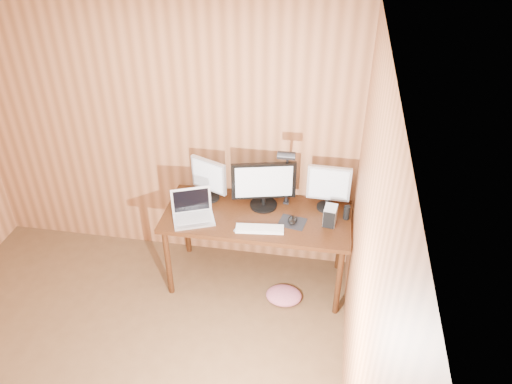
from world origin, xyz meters
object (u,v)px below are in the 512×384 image
(monitor_right, at_px, (329,187))
(keyboard, at_px, (260,229))
(speaker, at_px, (347,213))
(laptop, at_px, (193,211))
(desk, at_px, (258,221))
(monitor_center, at_px, (264,184))
(mouse, at_px, (292,220))
(desk_lamp, at_px, (287,169))
(phone, at_px, (239,228))
(monitor_left, at_px, (209,178))
(hard_drive, at_px, (330,216))

(monitor_right, relative_size, keyboard, 1.03)
(speaker, bearing_deg, laptop, -171.51)
(desk, xyz_separation_m, laptop, (-0.53, -0.19, 0.18))
(monitor_center, distance_m, speaker, 0.74)
(laptop, distance_m, mouse, 0.85)
(desk_lamp, bearing_deg, mouse, -65.53)
(monitor_center, distance_m, phone, 0.44)
(keyboard, relative_size, phone, 3.49)
(monitor_left, distance_m, hard_drive, 1.10)
(monitor_center, height_order, keyboard, monitor_center)
(laptop, height_order, keyboard, laptop)
(desk, bearing_deg, speaker, 0.09)
(phone, relative_size, desk_lamp, 0.18)
(monitor_center, bearing_deg, phone, -126.00)
(monitor_center, bearing_deg, monitor_right, -7.49)
(monitor_left, relative_size, phone, 3.41)
(desk, relative_size, keyboard, 3.93)
(monitor_left, height_order, hard_drive, monitor_left)
(laptop, bearing_deg, monitor_left, 53.36)
(monitor_left, relative_size, hard_drive, 2.48)
(monitor_right, distance_m, hard_drive, 0.26)
(monitor_left, bearing_deg, phone, -25.60)
(desk_lamp, bearing_deg, monitor_center, -177.12)
(desk_lamp, bearing_deg, monitor_left, 179.11)
(keyboard, bearing_deg, desk, 95.48)
(speaker, bearing_deg, phone, -161.60)
(desk, relative_size, phone, 13.72)
(desk, bearing_deg, phone, -111.35)
(monitor_center, distance_m, hard_drive, 0.62)
(monitor_center, height_order, monitor_right, monitor_center)
(keyboard, bearing_deg, laptop, 166.19)
(monitor_left, xyz_separation_m, speaker, (1.21, -0.10, -0.15))
(monitor_left, xyz_separation_m, monitor_right, (1.04, 0.03, 0.01))
(monitor_right, bearing_deg, monitor_center, -172.33)
(monitor_center, bearing_deg, hard_drive, -28.75)
(monitor_center, xyz_separation_m, monitor_left, (-0.49, 0.03, -0.01))
(keyboard, bearing_deg, hard_drive, 11.65)
(desk, height_order, desk_lamp, desk_lamp)
(monitor_left, distance_m, keyboard, 0.66)
(laptop, relative_size, mouse, 3.51)
(keyboard, bearing_deg, speaker, 15.01)
(phone, distance_m, desk_lamp, 0.63)
(mouse, bearing_deg, monitor_center, 148.27)
(mouse, distance_m, desk_lamp, 0.43)
(monitor_center, relative_size, speaker, 4.33)
(phone, bearing_deg, mouse, 36.31)
(monitor_center, height_order, hard_drive, monitor_center)
(monitor_right, distance_m, mouse, 0.42)
(monitor_right, bearing_deg, mouse, -135.24)
(hard_drive, bearing_deg, monitor_left, 176.72)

